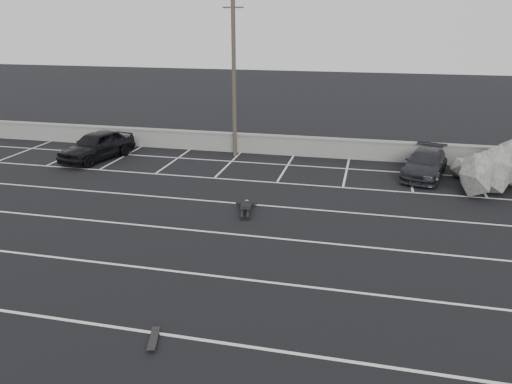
% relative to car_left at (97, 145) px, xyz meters
% --- Properties ---
extents(ground, '(120.00, 120.00, 0.00)m').
position_rel_car_left_xyz_m(ground, '(9.05, -10.77, -0.76)').
color(ground, black).
rests_on(ground, ground).
extents(seawall, '(50.00, 0.45, 1.06)m').
position_rel_car_left_xyz_m(seawall, '(9.05, 3.23, -0.21)').
color(seawall, gray).
rests_on(seawall, ground).
extents(stall_lines, '(36.00, 20.05, 0.01)m').
position_rel_car_left_xyz_m(stall_lines, '(8.97, -6.37, -0.75)').
color(stall_lines, silver).
rests_on(stall_lines, ground).
extents(car_left, '(2.88, 4.76, 1.52)m').
position_rel_car_left_xyz_m(car_left, '(0.00, 0.00, 0.00)').
color(car_left, black).
rests_on(car_left, ground).
extents(car_right, '(2.64, 4.52, 1.23)m').
position_rel_car_left_xyz_m(car_right, '(16.69, 0.81, -0.14)').
color(car_right, black).
rests_on(car_right, ground).
extents(utility_pole, '(1.09, 0.22, 8.18)m').
position_rel_car_left_xyz_m(utility_pole, '(6.91, 2.43, 3.38)').
color(utility_pole, '#4C4238').
rests_on(utility_pole, ground).
extents(person, '(1.74, 2.59, 0.45)m').
position_rel_car_left_xyz_m(person, '(9.52, -5.35, -0.53)').
color(person, black).
rests_on(person, ground).
extents(skateboard, '(0.39, 0.76, 0.09)m').
position_rel_car_left_xyz_m(skateboard, '(9.52, -14.10, -0.69)').
color(skateboard, black).
rests_on(skateboard, ground).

